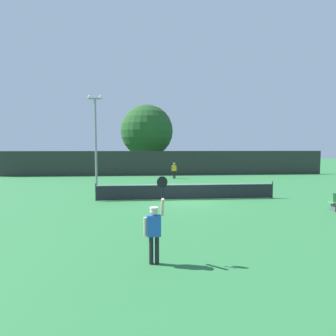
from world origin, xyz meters
TOP-DOWN VIEW (x-y plane):
  - ground_plane at (0.00, 0.00)m, footprint 120.00×120.00m
  - tennis_net at (0.00, 0.00)m, footprint 11.15×0.08m
  - perimeter_fence at (0.00, 15.36)m, footprint 37.80×0.12m
  - player_serving at (-2.34, -9.43)m, footprint 0.67×0.39m
  - player_receiving at (0.49, 11.65)m, footprint 0.57×0.24m
  - tennis_ball at (1.53, 0.99)m, footprint 0.07×0.07m
  - light_pole at (-6.66, 6.92)m, footprint 1.18×0.28m
  - large_tree at (-2.22, 20.86)m, footprint 7.02×7.02m
  - parked_car_near at (-8.15, 21.52)m, footprint 2.41×4.40m
  - parked_car_mid at (-3.42, 23.37)m, footprint 2.04×4.26m
  - parked_car_far at (2.41, 22.63)m, footprint 2.39×4.40m

SIDE VIEW (x-z plane):
  - ground_plane at x=0.00m, z-range 0.00..0.00m
  - tennis_ball at x=1.53m, z-range 0.00..0.07m
  - tennis_net at x=0.00m, z-range -0.02..1.05m
  - parked_car_near at x=-8.15m, z-range -0.07..1.62m
  - parked_car_mid at x=-3.42m, z-range -0.07..1.62m
  - parked_car_far at x=2.41m, z-range -0.07..1.62m
  - player_receiving at x=0.49m, z-range 0.18..1.79m
  - player_serving at x=-2.34m, z-range -0.16..2.27m
  - perimeter_fence at x=0.00m, z-range 0.00..2.83m
  - light_pole at x=-6.66m, z-range 0.56..8.10m
  - large_tree at x=-2.22m, z-range 0.96..9.93m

